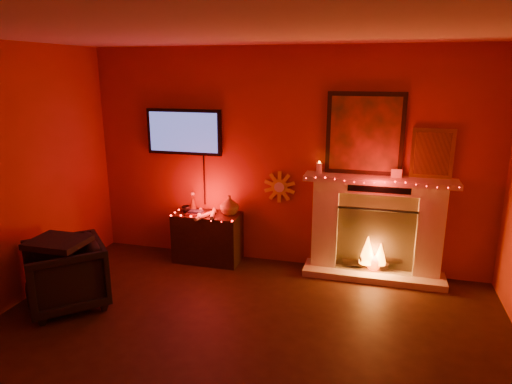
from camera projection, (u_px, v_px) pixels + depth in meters
room at (213, 223)px, 3.28m from camera, size 5.00×5.00×5.00m
fireplace at (376, 218)px, 5.38m from camera, size 1.72×0.40×2.18m
tv at (184, 132)px, 5.82m from camera, size 1.00×0.07×1.24m
sunburst_clock at (279, 187)px, 5.70m from camera, size 0.40×0.03×0.40m
console_table at (209, 235)px, 5.88m from camera, size 0.84×0.54×0.89m
armchair at (65, 275)px, 4.75m from camera, size 1.08×1.08×0.70m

